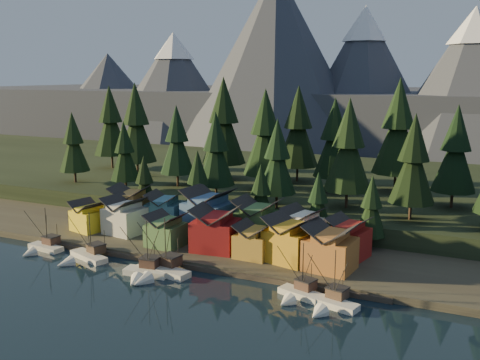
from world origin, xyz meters
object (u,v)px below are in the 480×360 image
at_px(boat_2, 144,265).
at_px(boat_6, 329,297).
at_px(house_back_0, 131,204).
at_px(boat_0, 42,242).
at_px(boat_3, 159,265).
at_px(house_back_1, 165,210).
at_px(house_front_0, 88,215).
at_px(boat_5, 298,287).
at_px(house_front_1, 124,214).
at_px(boat_1, 83,251).

relative_size(boat_2, boat_6, 1.09).
bearing_deg(house_back_0, boat_6, -35.36).
distance_m(boat_0, boat_6, 66.49).
height_order(boat_0, house_back_0, house_back_0).
relative_size(boat_2, house_back_0, 1.13).
xyz_separation_m(boat_2, boat_3, (2.37, 1.60, -0.17)).
bearing_deg(house_back_1, boat_2, -75.01).
xyz_separation_m(boat_0, boat_6, (66.44, -2.47, 0.02)).
bearing_deg(house_front_0, boat_5, 0.16).
relative_size(boat_2, boat_5, 1.10).
distance_m(boat_5, house_front_1, 51.39).
height_order(boat_6, house_back_0, house_back_0).
bearing_deg(boat_0, boat_2, -0.30).
bearing_deg(boat_1, boat_0, -165.42).
xyz_separation_m(boat_2, house_back_1, (-11.71, 26.16, 3.73)).
relative_size(boat_0, boat_6, 0.98).
xyz_separation_m(boat_1, house_front_0, (-10.46, 14.29, 3.27)).
height_order(boat_5, house_front_0, boat_5).
distance_m(boat_3, house_back_0, 34.10).
distance_m(boat_2, boat_5, 30.65).
distance_m(boat_5, boat_6, 6.40).
height_order(boat_1, house_front_0, boat_1).
bearing_deg(boat_3, house_back_1, 129.22).
bearing_deg(boat_6, boat_5, 178.86).
height_order(boat_2, boat_3, boat_3).
distance_m(boat_2, boat_3, 2.87).
bearing_deg(house_back_0, boat_3, -57.65).
bearing_deg(house_front_1, boat_1, -78.39).
relative_size(boat_2, house_front_0, 1.39).
bearing_deg(house_back_1, house_back_0, 174.15).
height_order(boat_2, boat_6, boat_2).
bearing_deg(boat_3, boat_5, 11.62).
relative_size(boat_2, house_back_1, 1.32).
relative_size(house_front_0, house_back_0, 0.81).
xyz_separation_m(boat_0, house_front_1, (11.55, 15.10, 4.02)).
bearing_deg(house_front_0, house_front_1, 24.47).
distance_m(boat_0, house_front_0, 13.88).
relative_size(boat_3, house_front_1, 1.36).
xyz_separation_m(house_front_0, house_front_1, (9.41, 1.77, 0.80)).
xyz_separation_m(boat_3, house_back_1, (-14.09, 24.56, 3.90)).
bearing_deg(boat_0, house_front_1, 58.97).
distance_m(boat_1, boat_2, 17.32).
height_order(boat_1, house_back_1, house_back_1).
distance_m(boat_3, house_front_0, 33.75).
xyz_separation_m(boat_1, house_back_1, (5.42, 23.63, 4.13)).
bearing_deg(boat_6, house_back_0, 171.27).
bearing_deg(boat_3, boat_6, 8.40).
bearing_deg(boat_5, boat_1, -162.49).
xyz_separation_m(boat_0, house_back_1, (18.03, 22.68, 4.08)).
distance_m(house_back_0, house_back_1, 9.76).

